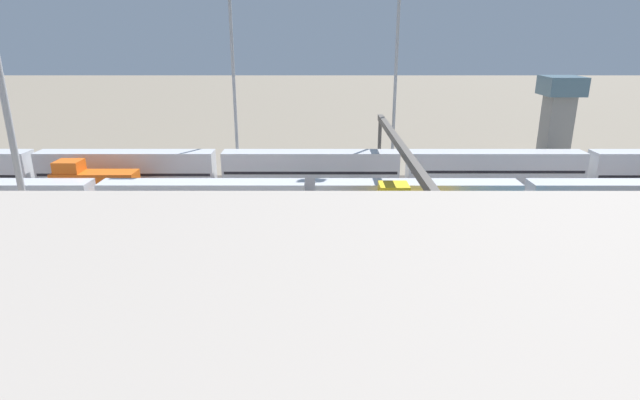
# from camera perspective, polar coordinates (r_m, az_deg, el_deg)

# --- Properties ---
(ground_plane) EXTENTS (400.00, 400.00, 0.00)m
(ground_plane) POSITION_cam_1_polar(r_m,az_deg,el_deg) (56.24, 1.34, -2.49)
(ground_plane) COLOR #756B5B
(track_bed_0) EXTENTS (140.00, 2.80, 0.12)m
(track_bed_0) POSITION_cam_1_polar(r_m,az_deg,el_deg) (72.85, 1.04, 2.43)
(track_bed_0) COLOR #3D3833
(track_bed_0) RESTS_ON ground_plane
(track_bed_1) EXTENTS (140.00, 2.80, 0.12)m
(track_bed_1) POSITION_cam_1_polar(r_m,az_deg,el_deg) (68.06, 1.11, 1.28)
(track_bed_1) COLOR #4C443D
(track_bed_1) RESTS_ON ground_plane
(track_bed_2) EXTENTS (140.00, 2.80, 0.12)m
(track_bed_2) POSITION_cam_1_polar(r_m,az_deg,el_deg) (63.29, 1.20, -0.04)
(track_bed_2) COLOR #4C443D
(track_bed_2) RESTS_ON ground_plane
(track_bed_3) EXTENTS (140.00, 2.80, 0.12)m
(track_bed_3) POSITION_cam_1_polar(r_m,az_deg,el_deg) (58.57, 1.29, -1.57)
(track_bed_3) COLOR #3D3833
(track_bed_3) RESTS_ON ground_plane
(track_bed_4) EXTENTS (140.00, 2.80, 0.12)m
(track_bed_4) POSITION_cam_1_polar(r_m,az_deg,el_deg) (53.89, 1.40, -3.38)
(track_bed_4) COLOR #4C443D
(track_bed_4) RESTS_ON ground_plane
(track_bed_5) EXTENTS (140.00, 2.80, 0.12)m
(track_bed_5) POSITION_cam_1_polar(r_m,az_deg,el_deg) (49.28, 1.53, -5.52)
(track_bed_5) COLOR #3D3833
(track_bed_5) RESTS_ON ground_plane
(track_bed_6) EXTENTS (140.00, 2.80, 0.12)m
(track_bed_6) POSITION_cam_1_polar(r_m,az_deg,el_deg) (44.75, 1.69, -8.10)
(track_bed_6) COLOR #4C443D
(track_bed_6) RESTS_ON ground_plane
(track_bed_7) EXTENTS (140.00, 2.80, 0.12)m
(track_bed_7) POSITION_cam_1_polar(r_m,az_deg,el_deg) (40.33, 1.89, -11.25)
(track_bed_7) COLOR #3D3833
(track_bed_7) RESTS_ON ground_plane
(train_on_track_3) EXTENTS (139.00, 3.06, 4.40)m
(train_on_track_3) POSITION_cam_1_polar(r_m,az_deg,el_deg) (58.00, -3.24, 0.28)
(train_on_track_3) COLOR black
(train_on_track_3) RESTS_ON ground_plane
(train_on_track_7) EXTENTS (10.00, 3.00, 5.00)m
(train_on_track_7) POSITION_cam_1_polar(r_m,az_deg,el_deg) (45.87, -31.25, -7.35)
(train_on_track_7) COLOR gold
(train_on_track_7) RESTS_ON ground_plane
(train_on_track_5) EXTENTS (66.40, 3.06, 4.40)m
(train_on_track_5) POSITION_cam_1_polar(r_m,az_deg,el_deg) (48.76, -6.08, -3.31)
(train_on_track_5) COLOR #1E6B9E
(train_on_track_5) RESTS_ON ground_plane
(train_on_track_1) EXTENTS (119.80, 3.06, 5.00)m
(train_on_track_1) POSITION_cam_1_polar(r_m,az_deg,el_deg) (67.36, -1.03, 3.35)
(train_on_track_1) COLOR silver
(train_on_track_1) RESTS_ON ground_plane
(train_on_track_2) EXTENTS (10.00, 3.00, 5.00)m
(train_on_track_2) POSITION_cam_1_polar(r_m,az_deg,el_deg) (68.55, -23.91, 1.63)
(train_on_track_2) COLOR #D85914
(train_on_track_2) RESTS_ON ground_plane
(train_on_track_4) EXTENTS (10.00, 3.00, 5.00)m
(train_on_track_4) POSITION_cam_1_polar(r_m,az_deg,el_deg) (54.12, 10.95, -1.25)
(train_on_track_4) COLOR gold
(train_on_track_4) RESTS_ON ground_plane
(light_mast_0) EXTENTS (2.80, 0.70, 28.22)m
(light_mast_0) POSITION_cam_1_polar(r_m,az_deg,el_deg) (73.47, -9.79, 16.41)
(light_mast_0) COLOR #9EA0A5
(light_mast_0) RESTS_ON ground_plane
(light_mast_2) EXTENTS (2.80, 0.70, 30.34)m
(light_mast_2) POSITION_cam_1_polar(r_m,az_deg,el_deg) (73.40, 8.63, 17.37)
(light_mast_2) COLOR #9EA0A5
(light_mast_2) RESTS_ON ground_plane
(signal_gantry) EXTENTS (0.70, 40.00, 8.80)m
(signal_gantry) POSITION_cam_1_polar(r_m,az_deg,el_deg) (54.64, 9.03, 5.14)
(signal_gantry) COLOR #4C4742
(signal_gantry) RESTS_ON ground_plane
(control_tower) EXTENTS (6.00, 6.00, 13.16)m
(control_tower) POSITION_cam_1_polar(r_m,az_deg,el_deg) (93.28, 25.06, 9.04)
(control_tower) COLOR gray
(control_tower) RESTS_ON ground_plane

